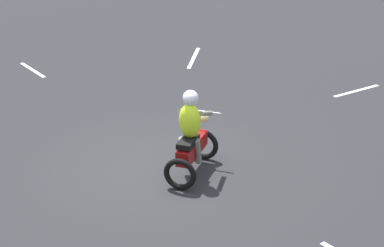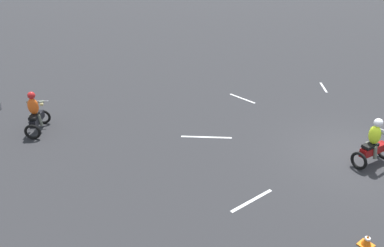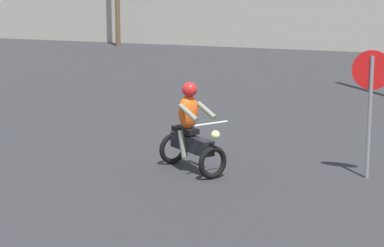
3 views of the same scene
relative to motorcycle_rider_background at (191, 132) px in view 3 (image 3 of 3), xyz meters
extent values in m
torus|color=black|center=(0.57, -0.39, -0.43)|extent=(0.42, 0.55, 0.60)
torus|color=black|center=(-0.51, 0.35, -0.43)|extent=(0.42, 0.55, 0.60)
cube|color=black|center=(0.03, -0.02, -0.21)|extent=(1.04, 0.82, 0.28)
cube|color=black|center=(-0.15, 0.10, 0.01)|extent=(0.61, 0.53, 0.10)
cylinder|color=silver|center=(0.52, -0.36, 0.27)|extent=(0.42, 0.60, 0.04)
sphere|color=#F2E08C|center=(0.63, -0.43, 0.09)|extent=(0.22, 0.22, 0.16)
ellipsoid|color=#EA5919|center=(-0.07, 0.05, 0.37)|extent=(0.46, 0.49, 0.64)
cylinder|color=slate|center=(0.06, -0.29, 0.42)|extent=(0.50, 0.38, 0.27)
cylinder|color=slate|center=(0.29, 0.04, 0.42)|extent=(0.50, 0.38, 0.27)
cylinder|color=slate|center=(-0.13, -0.08, -0.21)|extent=(0.27, 0.24, 0.51)
cylinder|color=slate|center=(0.03, 0.15, -0.21)|extent=(0.27, 0.24, 0.51)
sphere|color=red|center=(-0.04, 0.03, 0.79)|extent=(0.39, 0.39, 0.28)
cylinder|color=slate|center=(3.13, 0.66, 0.37)|extent=(0.07, 0.07, 2.20)
cylinder|color=red|center=(3.13, 0.68, 1.22)|extent=(0.70, 0.03, 0.70)
cylinder|color=white|center=(3.13, 0.70, 1.22)|extent=(0.60, 0.01, 0.60)
camera|label=1|loc=(-11.54, 3.96, 5.54)|focal=70.00mm
camera|label=2|loc=(-13.77, 3.10, 6.00)|focal=35.00mm
camera|label=3|loc=(4.91, -12.53, 2.93)|focal=70.00mm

